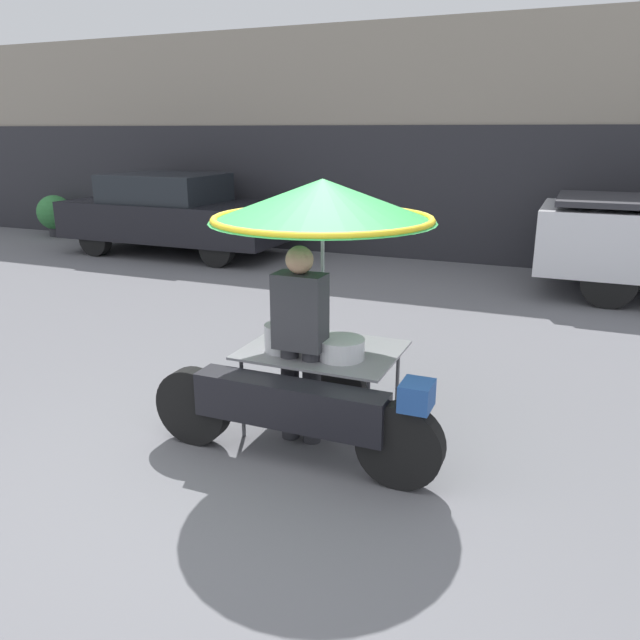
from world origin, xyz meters
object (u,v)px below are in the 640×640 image
vendor_motorcycle_cart (318,249)px  potted_plant (55,213)px  parked_car (174,213)px  vendor_person (300,336)px

vendor_motorcycle_cart → potted_plant: size_ratio=2.42×
potted_plant → parked_car: bearing=-10.9°
parked_car → vendor_motorcycle_cart: bearing=-47.0°
vendor_motorcycle_cart → parked_car: size_ratio=0.51×
potted_plant → vendor_motorcycle_cart: bearing=-35.5°
vendor_motorcycle_cart → vendor_person: bearing=-116.3°
potted_plant → vendor_person: bearing=-36.4°
vendor_motorcycle_cart → potted_plant: (-9.24, 6.60, -0.96)m
vendor_motorcycle_cart → potted_plant: 11.40m
parked_car → potted_plant: 3.85m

